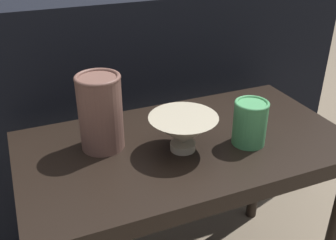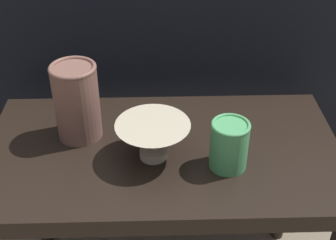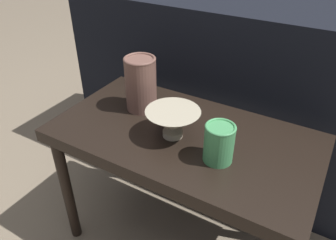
% 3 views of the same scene
% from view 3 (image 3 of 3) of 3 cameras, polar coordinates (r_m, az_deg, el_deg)
% --- Properties ---
extents(ground_plane, '(8.00, 8.00, 0.00)m').
position_cam_3_polar(ground_plane, '(1.29, 2.14, -19.97)').
color(ground_plane, '#7F705B').
extents(table, '(0.77, 0.42, 0.48)m').
position_cam_3_polar(table, '(0.98, 2.66, -4.93)').
color(table, black).
rests_on(table, ground_plane).
extents(couch_backdrop, '(1.36, 0.50, 0.75)m').
position_cam_3_polar(couch_backdrop, '(1.43, 12.69, 5.00)').
color(couch_backdrop, black).
rests_on(couch_backdrop, ground_plane).
extents(bowl, '(0.15, 0.15, 0.08)m').
position_cam_3_polar(bowl, '(0.91, 0.85, -0.25)').
color(bowl, '#B2A88E').
rests_on(bowl, table).
extents(vase_textured_left, '(0.10, 0.10, 0.17)m').
position_cam_3_polar(vase_textured_left, '(1.03, -4.76, 6.40)').
color(vase_textured_left, brown).
rests_on(vase_textured_left, table).
extents(vase_colorful_right, '(0.08, 0.08, 0.11)m').
position_cam_3_polar(vase_colorful_right, '(0.83, 8.88, -3.91)').
color(vase_colorful_right, '#47995B').
rests_on(vase_colorful_right, table).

